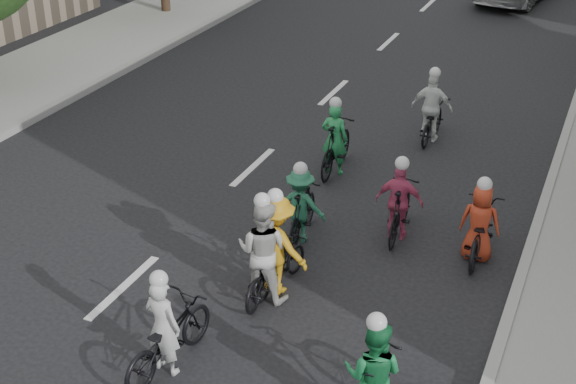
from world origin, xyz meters
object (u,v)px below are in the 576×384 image
Objects in this scene: cyclist_1 at (374,381)px; cyclist_5 at (336,144)px; cyclist_0 at (167,335)px; cyclist_3 at (400,207)px; cyclist_2 at (277,252)px; cyclist_4 at (480,228)px; cyclist_8 at (432,115)px; cyclist_7 at (301,209)px; cyclist_6 at (264,259)px.

cyclist_5 is at bearing -69.15° from cyclist_1.
cyclist_0 is 1.12× the size of cyclist_3.
cyclist_2 is 1.02× the size of cyclist_4.
cyclist_5 is (-3.07, 6.85, -0.04)m from cyclist_1.
cyclist_5 is at bearing -82.18° from cyclist_0.
cyclist_2 is 4.60m from cyclist_5.
cyclist_2 is 1.06× the size of cyclist_8.
cyclist_7 is (0.41, -2.89, -0.02)m from cyclist_5.
cyclist_0 is 1.03× the size of cyclist_6.
cyclist_3 reaches higher than cyclist_7.
cyclist_8 reaches higher than cyclist_3.
cyclist_3 is at bearing -104.64° from cyclist_0.
cyclist_8 is (0.78, 7.01, -0.11)m from cyclist_2.
cyclist_6 is at bearing 73.57° from cyclist_2.
cyclist_3 is at bearing 132.08° from cyclist_5.
cyclist_4 is at bearing -118.60° from cyclist_0.
cyclist_8 is (-1.62, 9.31, -0.06)m from cyclist_1.
cyclist_6 reaches higher than cyclist_0.
cyclist_3 is at bearing -160.21° from cyclist_7.
cyclist_5 is (-0.67, 4.55, -0.08)m from cyclist_2.
cyclist_0 is 5.87m from cyclist_4.
cyclist_8 is at bearing -100.11° from cyclist_6.
cyclist_1 is 4.66m from cyclist_4.
cyclist_6 reaches higher than cyclist_4.
cyclist_7 is at bearing 10.13° from cyclist_4.
cyclist_5 is at bearing 59.45° from cyclist_8.
cyclist_8 is at bearing -86.95° from cyclist_3.
cyclist_6 is (-0.11, -0.24, -0.03)m from cyclist_2.
cyclist_0 is 5.26m from cyclist_3.
cyclist_1 is (3.02, 0.11, 0.10)m from cyclist_0.
cyclist_3 is 1.80m from cyclist_7.
cyclist_7 is (-0.25, 1.66, -0.10)m from cyclist_2.
cyclist_8 reaches higher than cyclist_5.
cyclist_4 is (3.45, 4.75, -0.00)m from cyclist_0.
cyclist_0 is at bearing 73.70° from cyclist_6.
cyclist_4 is (1.48, -0.12, -0.05)m from cyclist_3.
cyclist_2 is 2.81m from cyclist_3.
cyclist_0 is 1.14× the size of cyclist_7.
cyclist_0 reaches higher than cyclist_7.
cyclist_2 reaches higher than cyclist_7.
cyclist_2 is 0.99× the size of cyclist_5.
cyclist_3 is at bearing -110.20° from cyclist_2.
cyclist_3 is 1.02× the size of cyclist_7.
cyclist_0 is 1.11× the size of cyclist_1.
cyclist_2 is 1.68m from cyclist_7.
cyclist_3 is at bearing -80.89° from cyclist_1.
cyclist_0 is 1.11× the size of cyclist_8.
cyclist_6 is at bearing 94.61° from cyclist_5.
cyclist_6 is at bearing 87.63° from cyclist_7.
cyclist_5 is 2.86m from cyclist_8.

